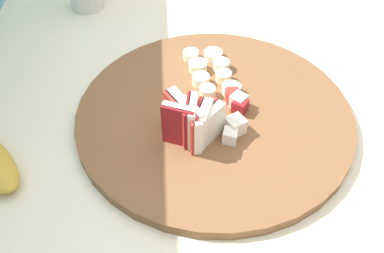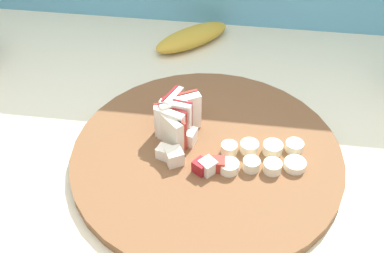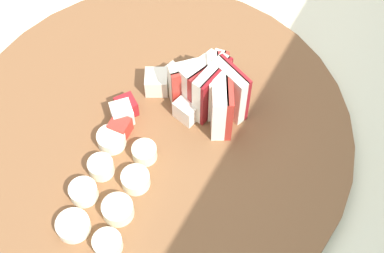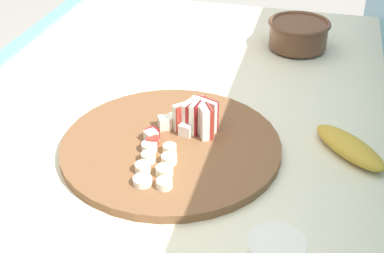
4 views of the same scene
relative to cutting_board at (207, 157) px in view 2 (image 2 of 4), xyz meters
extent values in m
cube|color=#5BA3C1|center=(-0.08, 0.39, -0.28)|extent=(2.40, 0.04, 1.32)
cylinder|color=brown|center=(0.00, 0.00, 0.00)|extent=(0.37, 0.37, 0.01)
cube|color=#B22D23|center=(-0.05, 0.02, 0.03)|extent=(0.03, 0.03, 0.05)
cube|color=beige|center=(-0.05, 0.01, 0.03)|extent=(0.04, 0.04, 0.05)
cube|color=#A32323|center=(-0.05, 0.03, 0.03)|extent=(0.04, 0.02, 0.05)
cube|color=white|center=(-0.05, 0.02, 0.03)|extent=(0.04, 0.03, 0.05)
cube|color=maroon|center=(-0.05, 0.04, 0.04)|extent=(0.04, 0.01, 0.06)
cube|color=white|center=(-0.05, 0.03, 0.04)|extent=(0.05, 0.02, 0.06)
cube|color=#B22D23|center=(-0.06, 0.04, 0.03)|extent=(0.04, 0.01, 0.05)
cube|color=white|center=(-0.05, 0.03, 0.03)|extent=(0.05, 0.02, 0.05)
cube|color=#A32323|center=(-0.05, 0.04, 0.04)|extent=(0.04, 0.02, 0.06)
cube|color=#EFE5CC|center=(-0.05, 0.03, 0.04)|extent=(0.04, 0.03, 0.06)
cube|color=#B22D23|center=(-0.04, 0.05, 0.04)|extent=(0.05, 0.03, 0.06)
cube|color=white|center=(-0.04, 0.05, 0.04)|extent=(0.05, 0.04, 0.06)
cube|color=maroon|center=(-0.06, 0.05, 0.04)|extent=(0.02, 0.04, 0.06)
cube|color=beige|center=(-0.05, 0.05, 0.04)|extent=(0.02, 0.04, 0.06)
cube|color=maroon|center=(0.00, -0.03, 0.02)|extent=(0.02, 0.02, 0.02)
cube|color=#EFE5CC|center=(-0.04, -0.02, 0.02)|extent=(0.03, 0.03, 0.02)
cube|color=#B22D23|center=(0.02, -0.03, 0.02)|extent=(0.02, 0.02, 0.02)
cube|color=white|center=(-0.03, 0.02, 0.02)|extent=(0.03, 0.03, 0.02)
cube|color=white|center=(-0.06, -0.01, 0.02)|extent=(0.02, 0.02, 0.02)
cube|color=white|center=(0.00, -0.03, 0.02)|extent=(0.03, 0.03, 0.02)
cylinder|color=white|center=(0.03, -0.03, 0.01)|extent=(0.03, 0.03, 0.01)
cylinder|color=#F4EAC6|center=(0.06, -0.02, 0.01)|extent=(0.02, 0.02, 0.01)
cylinder|color=white|center=(0.09, -0.02, 0.01)|extent=(0.02, 0.02, 0.01)
cylinder|color=white|center=(0.12, -0.01, 0.01)|extent=(0.03, 0.03, 0.01)
cylinder|color=beige|center=(0.03, 0.01, 0.01)|extent=(0.02, 0.02, 0.01)
cylinder|color=#F4EAC6|center=(0.06, 0.01, 0.01)|extent=(0.03, 0.03, 0.01)
cylinder|color=beige|center=(0.09, 0.02, 0.01)|extent=(0.03, 0.03, 0.01)
cylinder|color=#F4EAC6|center=(0.12, 0.02, 0.01)|extent=(0.02, 0.02, 0.01)
ellipsoid|color=gold|center=(-0.06, 0.29, 0.01)|extent=(0.15, 0.14, 0.03)
camera|label=1|loc=(-0.40, 0.06, 0.39)|focal=38.47mm
camera|label=2|loc=(0.04, -0.48, 0.49)|focal=46.72mm
camera|label=3|loc=(0.24, 0.17, 0.47)|focal=54.57mm
camera|label=4|loc=(0.72, 0.22, 0.52)|focal=50.71mm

